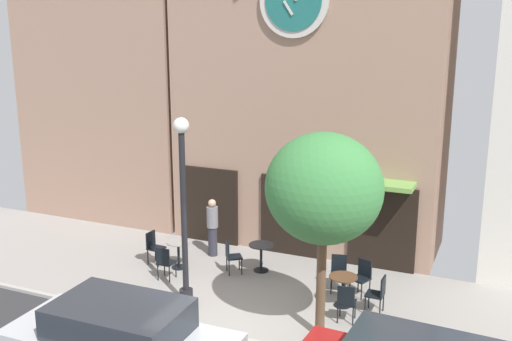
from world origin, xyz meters
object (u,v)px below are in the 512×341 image
cafe_table_center_left (343,285)px  cafe_chair_outer (154,245)px  cafe_chair_corner (379,292)px  cafe_table_near_door (261,253)px  cafe_chair_facing_wall (362,275)px  cafe_table_rightmost (178,250)px  cafe_chair_by_entrance (231,254)px  street_tree (324,189)px  street_lamp (184,213)px  cafe_chair_left_end (339,270)px  cafe_chair_right_end (346,301)px  cafe_chair_curbside (165,261)px  pedestrian_grey (212,227)px

cafe_table_center_left → cafe_chair_outer: 5.50m
cafe_chair_corner → cafe_table_near_door: bearing=161.2°
cafe_table_center_left → cafe_chair_facing_wall: (0.28, 0.74, 0.01)m
cafe_table_rightmost → cafe_chair_by_entrance: 1.48m
street_tree → cafe_table_center_left: 3.11m
street_lamp → cafe_chair_by_entrance: size_ratio=4.95×
cafe_chair_outer → cafe_chair_corner: same height
street_tree → cafe_chair_outer: size_ratio=4.88×
cafe_chair_left_end → street_tree: bearing=-83.7°
street_tree → cafe_chair_outer: 6.35m
street_lamp → cafe_chair_outer: bearing=138.9°
cafe_table_near_door → cafe_chair_outer: (-2.93, -0.69, 0.01)m
cafe_chair_right_end → cafe_chair_left_end: same height
street_tree → cafe_table_near_door: 4.53m
cafe_table_near_door → cafe_table_rightmost: bearing=-161.7°
cafe_table_near_door → cafe_chair_outer: cafe_chair_outer is taller
cafe_chair_curbside → cafe_chair_right_end: 4.89m
street_tree → cafe_table_rightmost: (-4.61, 1.94, -2.73)m
cafe_chair_by_entrance → cafe_chair_right_end: bearing=-22.0°
cafe_chair_by_entrance → cafe_chair_curbside: bearing=-141.7°
cafe_chair_curbside → cafe_chair_corner: same height
cafe_chair_outer → cafe_chair_corner: bearing=-4.2°
cafe_chair_facing_wall → cafe_chair_corner: 0.96m
cafe_chair_outer → cafe_chair_left_end: same height
cafe_chair_corner → cafe_chair_facing_wall: bearing=125.9°
cafe_chair_left_end → cafe_chair_facing_wall: (0.60, -0.05, 0.00)m
cafe_table_near_door → cafe_chair_corner: 3.59m
cafe_table_rightmost → street_tree: bearing=-22.8°
cafe_table_near_door → cafe_chair_right_end: bearing=-33.5°
cafe_chair_outer → cafe_chair_left_end: 5.17m
cafe_table_center_left → street_lamp: bearing=-158.3°
cafe_table_near_door → cafe_chair_facing_wall: 2.86m
cafe_chair_left_end → cafe_chair_curbside: bearing=-164.1°
street_tree → street_lamp: bearing=177.3°
cafe_chair_by_entrance → pedestrian_grey: 1.42m
street_lamp → cafe_chair_curbside: (-1.17, 0.94, -1.73)m
cafe_chair_curbside → pedestrian_grey: bearing=80.5°
street_lamp → pedestrian_grey: bearing=105.7°
street_lamp → pedestrian_grey: (-0.83, 2.95, -1.40)m
street_lamp → cafe_table_rightmost: bearing=125.3°
cafe_chair_curbside → cafe_chair_by_entrance: same height
street_tree → cafe_chair_left_end: bearing=96.3°
cafe_chair_right_end → cafe_chair_by_entrance: bearing=158.0°
pedestrian_grey → cafe_chair_left_end: bearing=-11.4°
cafe_chair_curbside → cafe_chair_outer: bearing=136.3°
cafe_table_rightmost → cafe_chair_facing_wall: bearing=3.8°
cafe_chair_curbside → pedestrian_grey: (0.34, 2.00, 0.33)m
street_lamp → cafe_table_rightmost: 2.80m
cafe_chair_outer → cafe_table_center_left: bearing=-4.5°
pedestrian_grey → cafe_table_rightmost: bearing=-110.2°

